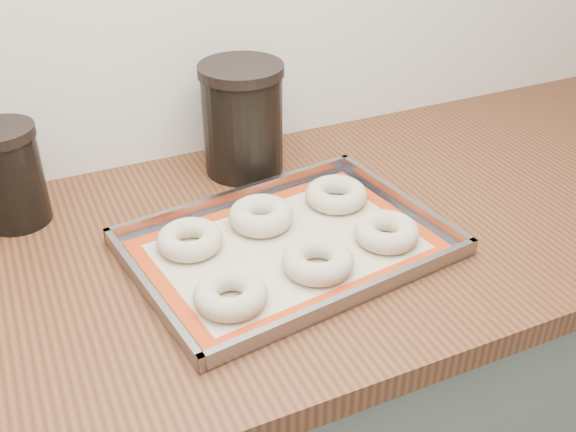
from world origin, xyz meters
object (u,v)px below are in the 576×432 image
bagel_front_mid (318,260)px  bagel_front_left (231,294)px  bagel_back_left (190,240)px  bagel_back_mid (261,216)px  baking_tray (288,246)px  bagel_back_right (336,194)px  bagel_front_right (387,232)px  canister_right (243,119)px  canister_mid (9,175)px

bagel_front_mid → bagel_front_left: bearing=-172.2°
bagel_back_left → bagel_back_mid: bagel_back_mid is taller
baking_tray → bagel_back_right: bearing=33.4°
bagel_front_left → bagel_back_left: size_ratio=1.01×
bagel_front_right → bagel_back_left: bearing=159.2°
bagel_front_mid → bagel_back_right: bearing=54.0°
bagel_front_left → bagel_front_right: size_ratio=1.01×
canister_right → bagel_back_left: bearing=-129.1°
bagel_front_right → canister_mid: canister_mid is taller
baking_tray → canister_mid: bearing=144.7°
bagel_front_mid → bagel_back_left: (-0.15, 0.13, -0.00)m
canister_right → bagel_back_right: bearing=-63.2°
baking_tray → bagel_front_mid: bearing=-78.5°
bagel_front_left → canister_mid: 0.42m
bagel_back_right → canister_right: canister_right is taller
bagel_back_left → bagel_front_mid: bearing=-40.6°
bagel_back_right → canister_right: 0.22m
canister_mid → bagel_front_mid: bearing=-41.1°
bagel_back_mid → canister_right: (0.05, 0.19, 0.08)m
bagel_front_left → canister_right: (0.16, 0.36, 0.08)m
bagel_back_mid → bagel_front_right: bearing=-37.6°
bagel_front_mid → canister_mid: (-0.38, 0.33, 0.06)m
bagel_back_mid → bagel_front_mid: bearing=-78.8°
bagel_front_mid → bagel_back_right: size_ratio=1.01×
bagel_front_left → canister_right: 0.40m
bagel_front_mid → bagel_back_left: bearing=139.4°
baking_tray → canister_mid: (-0.36, 0.26, 0.08)m
bagel_back_mid → bagel_back_left: bearing=-173.1°
baking_tray → bagel_back_mid: 0.08m
bagel_front_left → bagel_back_mid: 0.20m
canister_right → canister_mid: bearing=-178.4°
bagel_front_mid → bagel_front_right: bearing=9.9°
canister_mid → canister_right: bearing=1.6°
bagel_back_left → bagel_back_mid: 0.12m
baking_tray → bagel_back_left: bagel_back_left is taller
bagel_back_right → canister_mid: canister_mid is taller
bagel_back_mid → canister_right: canister_right is taller
bagel_back_right → canister_mid: size_ratio=0.63×
bagel_front_left → bagel_back_left: 0.15m
baking_tray → canister_right: bearing=82.7°
bagel_back_right → canister_right: bearing=116.8°
bagel_front_mid → canister_right: size_ratio=0.52×
baking_tray → canister_right: 0.29m
bagel_front_right → bagel_back_left: size_ratio=1.00×
bagel_back_mid → bagel_back_right: bagel_back_mid is taller
bagel_front_left → baking_tray: bearing=35.6°
bagel_back_left → canister_right: 0.28m
bagel_front_mid → canister_mid: 0.50m
baking_tray → bagel_back_mid: bagel_back_mid is taller
bagel_front_right → canister_mid: (-0.50, 0.30, 0.06)m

